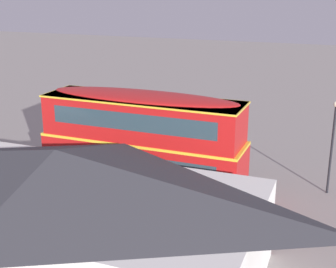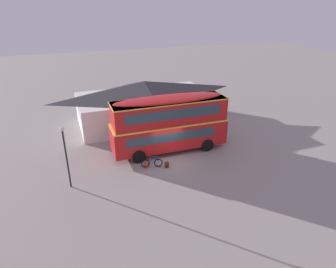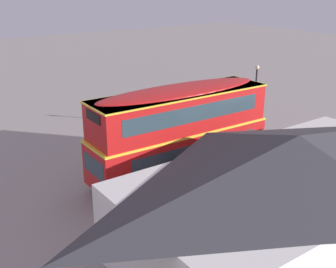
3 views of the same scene
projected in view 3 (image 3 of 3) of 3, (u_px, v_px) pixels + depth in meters
ground_plane at (173, 163)px, 23.59m from camera, size 120.00×120.00×0.00m
double_decker_bus at (180, 128)px, 21.21m from camera, size 9.73×2.83×4.79m
touring_bicycle at (189, 147)px, 24.92m from camera, size 1.65×0.62×0.97m
backpack_on_ground at (169, 150)px, 24.70m from camera, size 0.30×0.27×0.51m
water_bottle_clear_plastic at (187, 148)px, 25.48m from camera, size 0.08×0.08×0.25m
water_bottle_green_metal at (176, 152)px, 24.89m from camera, size 0.07×0.07×0.22m
pub_building at (293, 189)px, 15.94m from camera, size 13.85×7.30×4.40m
street_lamp at (255, 91)px, 27.80m from camera, size 0.28×0.28×4.50m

